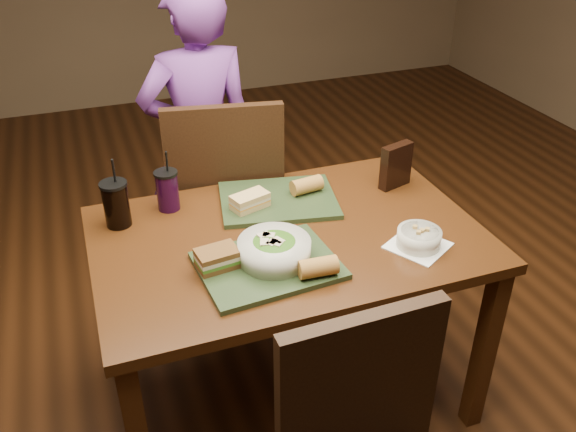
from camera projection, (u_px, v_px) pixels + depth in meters
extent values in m
plane|color=#381C0B|center=(288.00, 390.00, 2.45)|extent=(6.00, 6.00, 0.00)
cube|color=#3F200C|center=(484.00, 350.00, 2.14)|extent=(0.06, 0.06, 0.71)
cube|color=#3F200C|center=(112.00, 298.00, 2.39)|extent=(0.06, 0.06, 0.71)
cube|color=#3F200C|center=(384.00, 240.00, 2.75)|extent=(0.06, 0.06, 0.71)
cube|color=#3F200C|center=(288.00, 239.00, 2.07)|extent=(1.30, 0.85, 0.04)
cube|color=black|center=(359.00, 396.00, 1.48)|extent=(0.42, 0.05, 0.50)
cube|color=black|center=(217.00, 212.00, 2.69)|extent=(0.53, 0.53, 0.04)
cube|color=black|center=(226.00, 172.00, 2.38)|extent=(0.46, 0.13, 0.55)
cube|color=black|center=(187.00, 293.00, 2.61)|extent=(0.04, 0.04, 0.47)
cube|color=black|center=(274.00, 274.00, 2.73)|extent=(0.04, 0.04, 0.47)
cube|color=black|center=(170.00, 245.00, 2.93)|extent=(0.04, 0.04, 0.47)
cube|color=black|center=(249.00, 230.00, 3.04)|extent=(0.04, 0.04, 0.47)
imported|color=#733593|center=(201.00, 143.00, 2.76)|extent=(0.54, 0.37, 1.45)
cube|color=#25351C|center=(268.00, 265.00, 1.89)|extent=(0.44, 0.35, 0.02)
cube|color=#25351C|center=(278.00, 200.00, 2.24)|extent=(0.47, 0.39, 0.02)
cylinder|color=silver|center=(274.00, 250.00, 1.89)|extent=(0.23, 0.23, 0.07)
ellipsoid|color=#427219|center=(274.00, 247.00, 1.88)|extent=(0.19, 0.19, 0.06)
cube|color=beige|center=(269.00, 235.00, 1.89)|extent=(0.05, 0.04, 0.01)
cube|color=beige|center=(264.00, 242.00, 1.86)|extent=(0.04, 0.04, 0.01)
cube|color=beige|center=(272.00, 243.00, 1.86)|extent=(0.05, 0.04, 0.01)
cube|color=beige|center=(264.00, 235.00, 1.89)|extent=(0.04, 0.03, 0.01)
cube|color=beige|center=(276.00, 244.00, 1.85)|extent=(0.05, 0.05, 0.01)
cube|color=beige|center=(278.00, 241.00, 1.86)|extent=(0.04, 0.05, 0.01)
cube|color=white|center=(418.00, 246.00, 2.00)|extent=(0.24, 0.24, 0.00)
cylinder|color=silver|center=(419.00, 238.00, 1.98)|extent=(0.14, 0.14, 0.06)
cylinder|color=black|center=(420.00, 232.00, 1.97)|extent=(0.12, 0.12, 0.01)
cube|color=#B28947|center=(422.00, 231.00, 1.96)|extent=(0.02, 0.02, 0.01)
cube|color=#B28947|center=(415.00, 227.00, 1.98)|extent=(0.02, 0.02, 0.01)
cube|color=#B28947|center=(427.00, 229.00, 1.97)|extent=(0.02, 0.02, 0.01)
cube|color=#B28947|center=(419.00, 232.00, 1.95)|extent=(0.02, 0.02, 0.01)
cube|color=#593819|center=(218.00, 264.00, 1.87)|extent=(0.14, 0.10, 0.02)
cube|color=#3F721E|center=(218.00, 260.00, 1.86)|extent=(0.14, 0.10, 0.01)
cube|color=beige|center=(217.00, 257.00, 1.85)|extent=(0.14, 0.10, 0.01)
cube|color=#593819|center=(217.00, 253.00, 1.85)|extent=(0.14, 0.10, 0.02)
cube|color=tan|center=(250.00, 205.00, 2.18)|extent=(0.15, 0.11, 0.02)
cube|color=orange|center=(250.00, 202.00, 2.17)|extent=(0.15, 0.11, 0.01)
cube|color=beige|center=(250.00, 200.00, 2.17)|extent=(0.15, 0.11, 0.01)
cube|color=tan|center=(250.00, 197.00, 2.16)|extent=(0.15, 0.11, 0.02)
cylinder|color=#AD7533|center=(318.00, 267.00, 1.82)|extent=(0.12, 0.07, 0.06)
cylinder|color=#AD7533|center=(307.00, 185.00, 2.26)|extent=(0.12, 0.08, 0.06)
cylinder|color=black|center=(116.00, 205.00, 2.08)|extent=(0.09, 0.09, 0.15)
cylinder|color=black|center=(113.00, 184.00, 2.03)|extent=(0.09, 0.09, 0.01)
cylinder|color=black|center=(114.00, 172.00, 2.01)|extent=(0.01, 0.03, 0.10)
cylinder|color=black|center=(168.00, 192.00, 2.17)|extent=(0.08, 0.08, 0.14)
cylinder|color=black|center=(165.00, 173.00, 2.14)|extent=(0.08, 0.08, 0.01)
cylinder|color=black|center=(167.00, 162.00, 2.12)|extent=(0.01, 0.02, 0.09)
cube|color=black|center=(396.00, 166.00, 2.31)|extent=(0.14, 0.08, 0.17)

